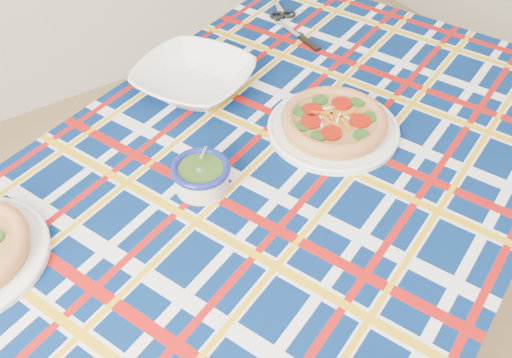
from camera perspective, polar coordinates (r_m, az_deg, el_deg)
dining_table at (r=1.40m, az=2.24°, el=-1.29°), size 1.98×1.61×0.81m
tablecloth at (r=1.38m, az=2.27°, el=-0.53°), size 2.03×1.65×0.11m
main_focaccia_plate at (r=1.43m, az=7.81°, el=5.76°), size 0.46×0.46×0.07m
pesto_bowl at (r=1.27m, az=-5.51°, el=0.48°), size 0.16×0.16×0.08m
serving_bowl at (r=1.56m, az=-6.19°, el=9.89°), size 0.41×0.41×0.07m
table_knife at (r=1.85m, az=3.33°, el=14.77°), size 0.02×0.23×0.01m
kitchen_scissors at (r=1.99m, az=2.11°, el=17.12°), size 0.16×0.21×0.02m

